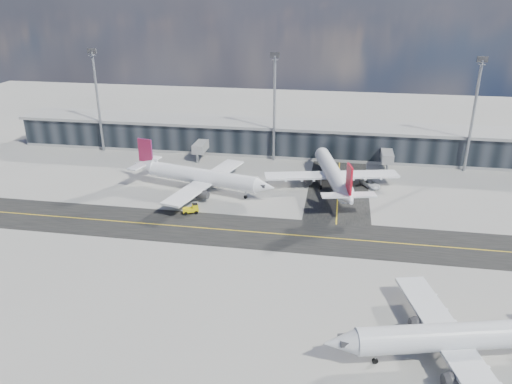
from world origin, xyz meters
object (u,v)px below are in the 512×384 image
airliner_af (200,176)px  airliner_near (464,337)px  service_van (371,184)px  baggage_tug (192,209)px  airliner_redtail (333,174)px

airliner_af → airliner_near: (48.17, -49.54, -0.11)m
service_van → baggage_tug: bearing=178.8°
airliner_redtail → service_van: 9.76m
airliner_near → service_van: airliner_near is taller
airliner_redtail → airliner_near: 59.15m
airliner_redtail → airliner_near: airliner_redtail is taller
airliner_af → airliner_redtail: bearing=116.8°
airliner_af → airliner_near: size_ratio=1.03×
airliner_af → airliner_near: 69.10m
baggage_tug → service_van: bearing=97.2°
airliner_af → service_van: airliner_af is taller
service_van → airliner_redtail: bearing=164.4°
airliner_near → airliner_af: bearing=29.9°
airliner_redtail → airliner_near: bearing=-85.3°
airliner_redtail → baggage_tug: 34.60m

